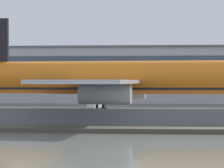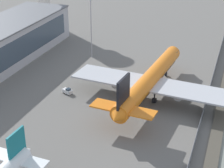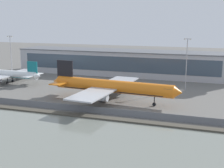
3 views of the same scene
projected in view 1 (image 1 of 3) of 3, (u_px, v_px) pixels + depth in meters
The scene contains 6 objects.
ground_plane at pixel (45, 118), 76.57m from camera, with size 500.00×500.00×0.00m, color #66635E.
shoreline_seawall at pixel (6, 129), 56.13m from camera, with size 320.00×3.00×0.50m.
perimeter_fence at pixel (17, 118), 60.61m from camera, with size 280.00×0.10×2.26m.
cargo_jet_orange at pixel (117, 79), 76.43m from camera, with size 53.21×46.11×14.82m.
baggage_tug at pixel (94, 105), 100.89m from camera, with size 2.66×3.56×1.80m.
terminal_building at pixel (76, 75), 134.98m from camera, with size 119.00×20.39×13.77m.
Camera 1 is at (15.29, -75.63, 5.35)m, focal length 85.00 mm.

